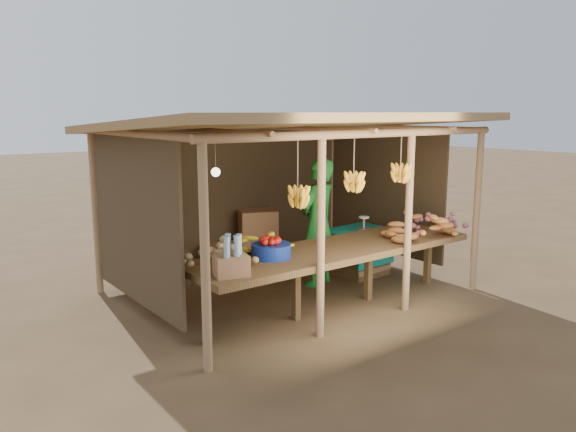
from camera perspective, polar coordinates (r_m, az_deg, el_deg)
ground at (r=7.85m, az=0.00°, el=-7.55°), size 60.00×60.00×0.00m
stall_structure at (r=7.48m, az=-0.25°, el=6.56°), size 4.70×3.50×2.43m
counter at (r=6.94m, az=4.76°, el=-3.67°), size 3.90×1.05×0.80m
potato_heap at (r=6.03m, az=-7.59°, el=-3.53°), size 1.03×0.79×0.36m
sweet_potato_heap at (r=7.60m, az=13.25°, el=-0.81°), size 1.07×0.72×0.36m
onion_heap at (r=8.01m, az=14.73°, el=-0.31°), size 0.89×0.62×0.36m
banana_pile at (r=6.72m, az=-2.47°, el=-2.05°), size 0.69×0.55×0.35m
tomato_basin at (r=6.40m, az=-1.74°, el=-3.38°), size 0.46×0.46×0.24m
bottle_box at (r=5.71m, az=-5.81°, el=-4.47°), size 0.40×0.35×0.43m
vendor at (r=7.91m, az=3.07°, el=-0.66°), size 0.75×0.60×1.81m
tarp_crate at (r=8.57m, az=7.40°, el=-3.44°), size 0.81×0.71×0.93m
carton_stack at (r=8.75m, az=-4.23°, el=-2.96°), size 1.32×0.63×0.91m
burlap_sacks at (r=7.97m, az=-12.54°, el=-5.33°), size 0.96×0.50×0.68m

